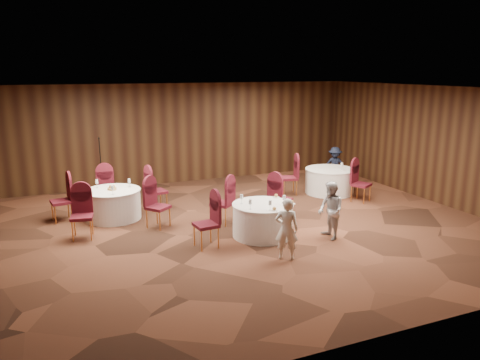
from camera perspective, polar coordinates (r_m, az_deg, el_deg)
name	(u,v)px	position (r m, az deg, el deg)	size (l,w,h in m)	color
ground	(235,228)	(11.02, -0.56, -5.89)	(12.00, 12.00, 0.00)	black
room_shell	(235,145)	(10.54, -0.58, 4.25)	(12.00, 12.00, 12.00)	silver
table_main	(263,220)	(10.43, 2.77, -4.86)	(1.35, 1.35, 0.74)	white
table_left	(113,204)	(12.02, -15.23, -2.85)	(1.38, 1.38, 0.74)	white
table_right	(330,181)	(14.25, 10.87, -0.09)	(1.47, 1.47, 0.74)	white
chairs_main	(238,208)	(10.84, -0.23, -3.43)	(2.95, 1.97, 1.00)	#440D1A
chairs_left	(114,200)	(11.92, -15.15, -2.35)	(2.98, 3.00, 1.00)	#440D1A
chairs_right	(324,181)	(13.66, 10.21, -0.10)	(2.15, 2.16, 1.00)	#440D1A
tabletop_main	(271,201)	(10.20, 3.81, -2.59)	(1.13, 1.06, 0.22)	silver
tabletop_left	(112,187)	(11.91, -15.31, -0.78)	(0.84, 0.85, 0.22)	silver
tabletop_right	(342,164)	(14.07, 12.32, 1.86)	(0.08, 0.08, 0.22)	silver
mic_stand	(102,179)	(14.17, -16.50, 0.12)	(0.24, 0.24, 1.74)	black
woman_a	(287,229)	(9.14, 5.71, -5.97)	(0.45, 0.30, 1.24)	white
woman_b	(331,210)	(10.37, 10.99, -3.67)	(0.62, 0.49, 1.28)	#B6B7BB
man_c	(335,165)	(15.41, 11.48, 1.76)	(0.77, 0.44, 1.20)	black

